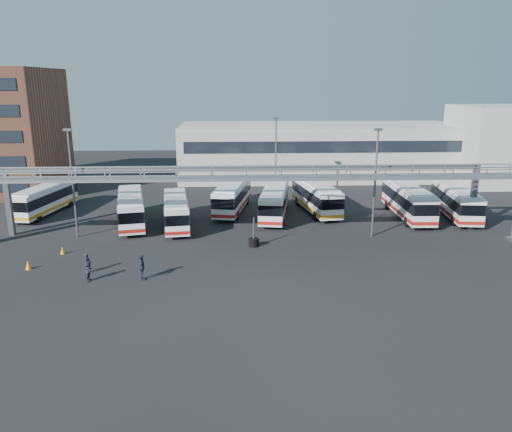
{
  "coord_description": "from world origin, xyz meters",
  "views": [
    {
      "loc": [
        -1.07,
        -37.94,
        14.29
      ],
      "look_at": [
        0.88,
        6.0,
        2.41
      ],
      "focal_mm": 35.0,
      "sensor_mm": 36.0,
      "label": 1
    }
  ],
  "objects_px": {
    "bus_8": "(408,200)",
    "pedestrian_b": "(90,271)",
    "light_pole_back": "(276,155)",
    "bus_5": "(274,201)",
    "cone_right": "(63,250)",
    "tire_stack": "(254,241)",
    "bus_3": "(176,210)",
    "bus_4": "(232,195)",
    "pedestrian_a": "(87,263)",
    "light_pole_left": "(72,178)",
    "bus_6": "(316,196)",
    "cone_left": "(28,265)",
    "bus_9": "(456,201)",
    "bus_2": "(131,208)",
    "pedestrian_d": "(142,267)",
    "bus_0": "(45,199)",
    "light_pole_mid": "(375,177)"
  },
  "relations": [
    {
      "from": "light_pole_back",
      "to": "bus_8",
      "type": "bearing_deg",
      "value": -31.28
    },
    {
      "from": "bus_3",
      "to": "bus_4",
      "type": "distance_m",
      "value": 8.21
    },
    {
      "from": "bus_3",
      "to": "bus_4",
      "type": "bearing_deg",
      "value": 38.47
    },
    {
      "from": "bus_8",
      "to": "pedestrian_b",
      "type": "xyz_separation_m",
      "value": [
        -29.51,
        -16.63,
        -1.15
      ]
    },
    {
      "from": "bus_6",
      "to": "pedestrian_a",
      "type": "bearing_deg",
      "value": -148.14
    },
    {
      "from": "bus_8",
      "to": "bus_9",
      "type": "bearing_deg",
      "value": -0.71
    },
    {
      "from": "bus_6",
      "to": "cone_left",
      "type": "bearing_deg",
      "value": -155.46
    },
    {
      "from": "bus_4",
      "to": "tire_stack",
      "type": "relative_size",
      "value": 4.23
    },
    {
      "from": "bus_9",
      "to": "pedestrian_a",
      "type": "distance_m",
      "value": 38.31
    },
    {
      "from": "bus_5",
      "to": "bus_4",
      "type": "bearing_deg",
      "value": 156.8
    },
    {
      "from": "bus_2",
      "to": "pedestrian_b",
      "type": "distance_m",
      "value": 15.09
    },
    {
      "from": "bus_4",
      "to": "pedestrian_a",
      "type": "distance_m",
      "value": 21.58
    },
    {
      "from": "pedestrian_d",
      "to": "bus_2",
      "type": "bearing_deg",
      "value": 1.06
    },
    {
      "from": "light_pole_back",
      "to": "bus_5",
      "type": "height_order",
      "value": "light_pole_back"
    },
    {
      "from": "bus_2",
      "to": "bus_3",
      "type": "relative_size",
      "value": 1.06
    },
    {
      "from": "bus_2",
      "to": "bus_8",
      "type": "height_order",
      "value": "bus_8"
    },
    {
      "from": "light_pole_left",
      "to": "light_pole_mid",
      "type": "height_order",
      "value": "same"
    },
    {
      "from": "pedestrian_a",
      "to": "cone_left",
      "type": "relative_size",
      "value": 2.15
    },
    {
      "from": "bus_2",
      "to": "bus_6",
      "type": "distance_m",
      "value": 20.28
    },
    {
      "from": "light_pole_left",
      "to": "bus_6",
      "type": "xyz_separation_m",
      "value": [
        24.11,
        8.5,
        -3.88
      ]
    },
    {
      "from": "bus_5",
      "to": "cone_right",
      "type": "distance_m",
      "value": 22.11
    },
    {
      "from": "bus_0",
      "to": "pedestrian_d",
      "type": "relative_size",
      "value": 5.44
    },
    {
      "from": "bus_2",
      "to": "pedestrian_a",
      "type": "distance_m",
      "value": 13.47
    },
    {
      "from": "cone_left",
      "to": "tire_stack",
      "type": "distance_m",
      "value": 18.61
    },
    {
      "from": "bus_2",
      "to": "bus_3",
      "type": "height_order",
      "value": "bus_2"
    },
    {
      "from": "bus_6",
      "to": "pedestrian_d",
      "type": "distance_m",
      "value": 25.24
    },
    {
      "from": "light_pole_left",
      "to": "bus_3",
      "type": "height_order",
      "value": "light_pole_left"
    },
    {
      "from": "cone_left",
      "to": "tire_stack",
      "type": "relative_size",
      "value": 0.27
    },
    {
      "from": "pedestrian_d",
      "to": "light_pole_left",
      "type": "bearing_deg",
      "value": 23.5
    },
    {
      "from": "bus_5",
      "to": "light_pole_back",
      "type": "bearing_deg",
      "value": 93.69
    },
    {
      "from": "bus_5",
      "to": "cone_right",
      "type": "relative_size",
      "value": 16.78
    },
    {
      "from": "bus_5",
      "to": "bus_6",
      "type": "xyz_separation_m",
      "value": [
        4.87,
        2.25,
        0.07
      ]
    },
    {
      "from": "bus_9",
      "to": "tire_stack",
      "type": "distance_m",
      "value": 24.05
    },
    {
      "from": "bus_8",
      "to": "tire_stack",
      "type": "relative_size",
      "value": 4.32
    },
    {
      "from": "bus_3",
      "to": "cone_right",
      "type": "relative_size",
      "value": 15.87
    },
    {
      "from": "bus_4",
      "to": "light_pole_left",
      "type": "bearing_deg",
      "value": -137.59
    },
    {
      "from": "tire_stack",
      "to": "bus_3",
      "type": "bearing_deg",
      "value": 138.49
    },
    {
      "from": "light_pole_back",
      "to": "bus_2",
      "type": "xyz_separation_m",
      "value": [
        -15.69,
        -9.89,
        -3.94
      ]
    },
    {
      "from": "pedestrian_b",
      "to": "pedestrian_d",
      "type": "xyz_separation_m",
      "value": [
        3.83,
        0.03,
        0.21
      ]
    },
    {
      "from": "bus_3",
      "to": "pedestrian_d",
      "type": "xyz_separation_m",
      "value": [
        -1.0,
        -14.16,
        -0.71
      ]
    },
    {
      "from": "light_pole_left",
      "to": "bus_3",
      "type": "distance_m",
      "value": 10.38
    },
    {
      "from": "tire_stack",
      "to": "pedestrian_b",
      "type": "bearing_deg",
      "value": -149.12
    },
    {
      "from": "light_pole_left",
      "to": "bus_5",
      "type": "distance_m",
      "value": 20.61
    },
    {
      "from": "bus_0",
      "to": "pedestrian_b",
      "type": "xyz_separation_m",
      "value": [
        10.26,
        -19.81,
        -0.97
      ]
    },
    {
      "from": "light_pole_mid",
      "to": "pedestrian_d",
      "type": "xyz_separation_m",
      "value": [
        -20.0,
        -9.92,
        -4.75
      ]
    },
    {
      "from": "bus_4",
      "to": "tire_stack",
      "type": "distance_m",
      "value": 12.85
    },
    {
      "from": "bus_0",
      "to": "cone_left",
      "type": "bearing_deg",
      "value": -63.9
    },
    {
      "from": "bus_2",
      "to": "bus_9",
      "type": "relative_size",
      "value": 0.99
    },
    {
      "from": "bus_8",
      "to": "bus_9",
      "type": "height_order",
      "value": "bus_8"
    },
    {
      "from": "bus_3",
      "to": "tire_stack",
      "type": "xyz_separation_m",
      "value": [
        7.61,
        -6.74,
        -1.24
      ]
    }
  ]
}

